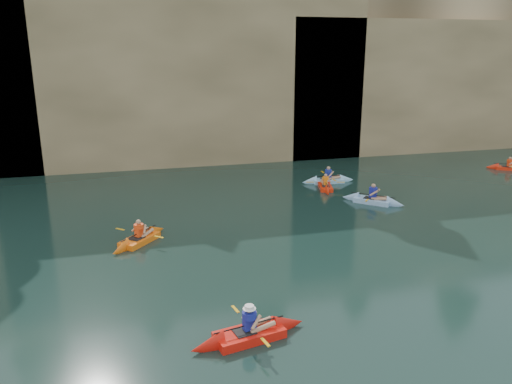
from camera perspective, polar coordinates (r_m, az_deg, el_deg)
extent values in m
plane|color=black|center=(13.01, -3.02, -18.94)|extent=(160.00, 160.00, 0.00)
cube|color=tan|center=(40.53, -12.25, 13.63)|extent=(70.00, 16.00, 12.00)
cube|color=tan|center=(33.35, -8.00, 12.88)|extent=(24.00, 2.40, 11.40)
cube|color=tan|center=(40.99, 21.62, 11.40)|extent=(26.00, 2.40, 9.84)
cube|color=black|center=(32.98, -18.00, 5.03)|extent=(3.50, 1.00, 3.20)
cube|color=black|center=(34.98, 5.58, 7.41)|extent=(5.00, 1.00, 4.50)
cube|color=red|center=(13.80, -0.76, -15.94)|extent=(2.66, 1.28, 0.29)
cone|color=red|center=(14.28, 3.74, -14.77)|extent=(1.03, 0.93, 0.76)
cone|color=red|center=(13.41, -5.60, -17.07)|extent=(1.03, 0.93, 0.76)
cube|color=black|center=(13.69, -1.35, -15.67)|extent=(0.63, 0.58, 0.04)
cube|color=navy|center=(13.60, -0.76, -14.52)|extent=(0.36, 0.27, 0.48)
sphere|color=tan|center=(13.42, -0.77, -13.24)|extent=(0.20, 0.20, 0.20)
cylinder|color=black|center=(13.65, -0.76, -14.92)|extent=(2.00, 0.44, 0.04)
cube|color=#EEAB14|center=(14.37, -2.38, -13.22)|extent=(0.16, 0.43, 0.02)
cube|color=#EEAB14|center=(12.96, 1.07, -16.79)|extent=(0.16, 0.43, 0.02)
cylinder|color=white|center=(13.40, -0.77, -13.10)|extent=(0.35, 0.35, 0.10)
cube|color=orange|center=(20.54, -13.16, -5.29)|extent=(2.16, 2.32, 0.26)
cone|color=orange|center=(21.36, -11.23, -4.32)|extent=(1.11, 1.12, 0.72)
cone|color=orange|center=(19.74, -15.26, -6.33)|extent=(1.11, 1.12, 0.72)
cube|color=black|center=(20.39, -13.45, -5.15)|extent=(0.70, 0.71, 0.04)
cube|color=#F44514|center=(20.40, -13.23, -4.29)|extent=(0.38, 0.39, 0.48)
sphere|color=tan|center=(20.29, -13.29, -3.36)|extent=(0.20, 0.20, 0.20)
cylinder|color=black|center=(20.44, -13.21, -4.58)|extent=(1.44, 1.63, 0.04)
cube|color=#EEAB14|center=(21.04, -15.26, -4.12)|extent=(0.37, 0.34, 0.02)
cube|color=#EEAB14|center=(19.87, -11.04, -5.05)|extent=(0.37, 0.34, 0.02)
cube|color=#8DBBEC|center=(25.68, 13.18, -0.94)|extent=(2.30, 2.26, 0.28)
cone|color=#8DBBEC|center=(25.42, 15.66, -1.30)|extent=(1.14, 1.14, 0.76)
cone|color=#8DBBEC|center=(26.00, 10.75, -0.59)|extent=(1.14, 1.14, 0.76)
cube|color=black|center=(25.69, 12.87, -0.67)|extent=(0.72, 0.72, 0.04)
cube|color=navy|center=(25.57, 13.23, -0.08)|extent=(0.40, 0.40, 0.50)
sphere|color=tan|center=(25.48, 13.29, 0.70)|extent=(0.21, 0.21, 0.21)
cylinder|color=black|center=(25.61, 13.22, -0.35)|extent=(1.63, 1.57, 0.04)
cube|color=#EEAB14|center=(26.55, 13.83, 0.19)|extent=(0.35, 0.36, 0.02)
cube|color=#EEAB14|center=(24.67, 12.56, -0.93)|extent=(0.35, 0.36, 0.02)
cube|color=red|center=(27.86, 7.92, 0.62)|extent=(1.23, 2.32, 0.23)
cone|color=red|center=(28.86, 7.66, 1.17)|extent=(0.82, 0.92, 0.64)
cone|color=red|center=(26.86, 8.21, 0.02)|extent=(0.82, 0.92, 0.64)
cube|color=black|center=(27.69, 7.97, 0.71)|extent=(0.53, 0.64, 0.04)
cube|color=orange|center=(27.77, 7.95, 1.28)|extent=(0.26, 0.33, 0.43)
sphere|color=tan|center=(27.70, 7.98, 1.90)|extent=(0.18, 0.18, 0.18)
cylinder|color=black|center=(27.79, 7.94, 1.13)|extent=(0.53, 1.84, 0.04)
cube|color=#EEAB14|center=(27.69, 6.21, 1.13)|extent=(0.43, 0.19, 0.02)
cube|color=#EEAB14|center=(27.92, 9.67, 1.12)|extent=(0.43, 0.19, 0.02)
cube|color=#96D3FC|center=(29.13, 8.23, 1.32)|extent=(2.46, 0.86, 0.26)
cone|color=#96D3FC|center=(29.55, 10.31, 1.43)|extent=(0.89, 0.76, 0.72)
cone|color=#96D3FC|center=(28.76, 6.10, 1.20)|extent=(0.89, 0.76, 0.72)
cube|color=black|center=(29.06, 7.96, 1.50)|extent=(0.57, 0.48, 0.04)
cube|color=navy|center=(29.04, 8.26, 2.05)|extent=(0.34, 0.23, 0.48)
sphere|color=tan|center=(28.96, 8.29, 2.72)|extent=(0.20, 0.20, 0.20)
cylinder|color=black|center=(29.07, 8.25, 1.84)|extent=(2.14, 0.13, 0.04)
cube|color=#EEAB14|center=(29.95, 7.61, 2.28)|extent=(0.10, 0.42, 0.02)
cube|color=#EEAB14|center=(28.19, 8.93, 1.36)|extent=(0.10, 0.42, 0.02)
cube|color=red|center=(35.83, 26.93, 2.47)|extent=(2.14, 1.71, 0.23)
cone|color=red|center=(35.69, 25.36, 2.61)|extent=(0.97, 0.94, 0.63)
cube|color=black|center=(35.79, 26.71, 2.62)|extent=(0.68, 0.63, 0.04)
cube|color=#EE3E14|center=(35.77, 27.00, 2.98)|extent=(0.34, 0.31, 0.42)
sphere|color=tan|center=(35.71, 27.06, 3.45)|extent=(0.18, 0.18, 0.18)
cylinder|color=black|center=(35.78, 26.99, 2.86)|extent=(1.59, 1.05, 0.04)
cube|color=#EEAB14|center=(36.59, 26.80, 3.14)|extent=(0.30, 0.40, 0.02)
cube|color=#EEAB14|center=(34.98, 27.17, 2.57)|extent=(0.30, 0.40, 0.02)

